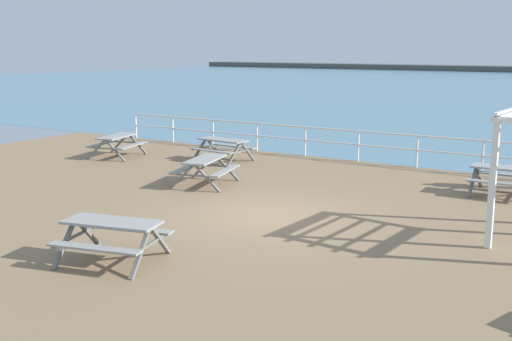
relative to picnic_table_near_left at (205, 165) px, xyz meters
name	(u,v)px	position (x,y,z in m)	size (l,w,h in m)	color
ground_plane	(268,219)	(3.26, -1.85, -0.68)	(30.00, 24.00, 0.20)	#846B4C
seaward_railing	(387,142)	(3.26, 5.90, 0.17)	(23.07, 0.07, 1.08)	white
picnic_table_near_left	(205,165)	(0.00, 0.00, 0.00)	(1.91, 2.12, 0.80)	gray
picnic_table_near_right	(112,231)	(2.51, -6.16, 0.00)	(2.12, 1.90, 0.80)	gray
picnic_table_far_left	(117,141)	(-5.52, 2.04, 0.00)	(1.89, 2.10, 0.80)	gray
picnic_table_far_right	(223,145)	(-1.77, 3.38, 0.00)	(1.91, 1.67, 0.80)	gray
picnic_table_corner	(507,174)	(7.60, 3.27, 0.00)	(1.83, 1.58, 0.80)	gray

